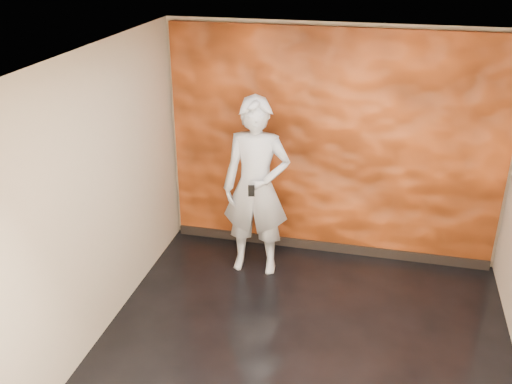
% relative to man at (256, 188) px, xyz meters
% --- Properties ---
extents(room, '(4.02, 4.02, 2.81)m').
position_rel_man_xyz_m(room, '(0.78, -1.34, 0.35)').
color(room, black).
rests_on(room, ground).
extents(feature_wall, '(3.90, 0.06, 2.75)m').
position_rel_man_xyz_m(feature_wall, '(0.78, 0.62, 0.33)').
color(feature_wall, '#D8571C').
rests_on(feature_wall, ground).
extents(baseboard, '(3.90, 0.04, 0.12)m').
position_rel_man_xyz_m(baseboard, '(0.78, 0.58, -0.99)').
color(baseboard, black).
rests_on(baseboard, ground).
extents(man, '(0.79, 0.54, 2.10)m').
position_rel_man_xyz_m(man, '(0.00, 0.00, 0.00)').
color(man, '#A6ADB7').
rests_on(man, ground).
extents(phone, '(0.07, 0.03, 0.13)m').
position_rel_man_xyz_m(phone, '(0.02, -0.31, 0.10)').
color(phone, black).
rests_on(phone, man).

